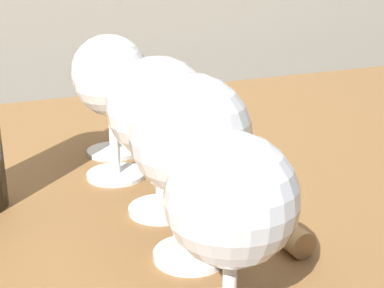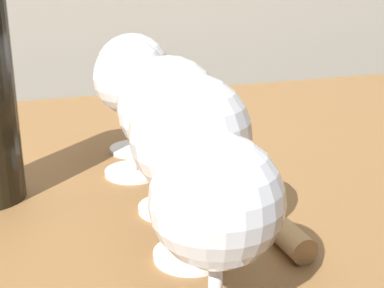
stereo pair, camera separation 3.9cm
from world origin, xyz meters
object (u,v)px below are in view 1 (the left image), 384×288
wine_glass_cabernet (110,74)px  cork (289,235)px  wine_glass_pinot (232,203)px  wine_glass_white (192,138)px  wine_glass_rose (159,112)px  wine_glass_chardonnay (117,83)px

wine_glass_cabernet → cork: 0.30m
wine_glass_pinot → wine_glass_cabernet: 0.35m
wine_glass_white → wine_glass_rose: 0.09m
wine_glass_chardonnay → cork: wine_glass_chardonnay is taller
wine_glass_pinot → wine_glass_rose: (0.02, 0.17, 0.01)m
wine_glass_pinot → wine_glass_white: (0.01, 0.09, 0.01)m
wine_glass_cabernet → wine_glass_pinot: bearing=-95.5°
wine_glass_pinot → wine_glass_chardonnay: 0.27m
wine_glass_white → wine_glass_chardonnay: wine_glass_chardonnay is taller
wine_glass_white → wine_glass_cabernet: (0.02, 0.26, -0.00)m
wine_glass_chardonnay → wine_glass_white: bearing=-90.9°
wine_glass_pinot → wine_glass_cabernet: size_ratio=0.89×
wine_glass_white → cork: 0.12m
wine_glass_chardonnay → cork: (0.07, -0.20, -0.09)m
wine_glass_rose → cork: (0.07, -0.11, -0.08)m
wine_glass_rose → wine_glass_chardonnay: wine_glass_chardonnay is taller
cork → wine_glass_chardonnay: bearing=110.1°
wine_glass_pinot → cork: bearing=35.5°
wine_glass_chardonnay → cork: size_ratio=3.49×
wine_glass_white → wine_glass_chardonnay: size_ratio=0.99×
wine_glass_pinot → wine_glass_white: 0.09m
wine_glass_cabernet → wine_glass_chardonnay: bearing=-101.5°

